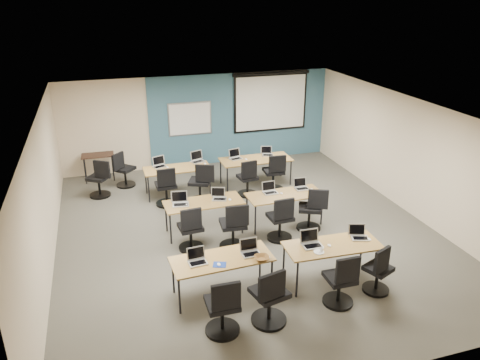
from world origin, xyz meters
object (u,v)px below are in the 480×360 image
object	(u,v)px
laptop_5	(219,196)
laptop_6	(270,190)
laptop_8	(159,164)
task_chair_9	(201,186)
training_table_mid_right	(285,196)
task_chair_1	(270,301)
training_table_mid_left	(204,204)
task_chair_3	(378,273)
task_chair_4	(191,232)
laptop_10	(235,156)
whiteboard	(190,119)
training_table_front_right	(332,247)
task_chair_0	(223,311)
task_chair_7	(311,212)
projector_screen	(271,99)
laptop_7	(301,186)
training_table_front_left	(222,261)
laptop_2	(311,242)
task_chair_5	(234,230)
laptop_4	(180,201)
spare_chair_b	(100,181)
task_chair_10	(248,181)
training_table_back_right	(256,160)
laptop_0	(197,259)
utility_table	(98,158)
laptop_1	(250,250)
task_chair_11	(274,176)
task_chair_8	(166,189)
task_chair_2	(341,284)
laptop_9	(197,159)
training_table_back_left	(177,170)
laptop_11	(267,153)
task_chair_6	(281,222)

from	to	relation	value
laptop_5	laptop_6	xyz separation A→B (m)	(1.17, -0.02, 0.00)
laptop_8	task_chair_9	bearing A→B (deg)	-65.35
training_table_mid_right	task_chair_1	size ratio (longest dim) A/B	1.62
training_table_mid_left	laptop_8	bearing A→B (deg)	102.12
training_table_mid_right	task_chair_3	bearing A→B (deg)	-79.93
task_chair_4	laptop_10	bearing A→B (deg)	54.55
laptop_10	whiteboard	bearing A→B (deg)	101.60
training_table_front_right	task_chair_0	world-z (taller)	task_chair_0
task_chair_3	task_chair_7	distance (m)	2.47
projector_screen	laptop_7	xyz separation A→B (m)	(-0.79, -4.14, -1.10)
training_table_front_left	task_chair_3	distance (m)	2.73
training_table_front_right	laptop_7	distance (m)	2.56
training_table_mid_right	laptop_2	size ratio (longest dim) A/B	4.86
task_chair_5	task_chair_9	xyz separation A→B (m)	(-0.13, 2.42, -0.00)
laptop_4	spare_chair_b	xyz separation A→B (m)	(-1.60, 2.61, -0.38)
task_chair_1	task_chair_3	bearing A→B (deg)	-7.69
laptop_10	task_chair_10	distance (m)	0.95
training_table_back_right	training_table_front_right	bearing A→B (deg)	-91.58
laptop_0	utility_table	distance (m)	6.30
training_table_mid_right	laptop_1	bearing A→B (deg)	-126.26
task_chair_0	laptop_8	xyz separation A→B (m)	(-0.12, 5.74, 0.37)
training_table_front_right	task_chair_5	size ratio (longest dim) A/B	1.65
task_chair_1	training_table_front_left	bearing A→B (deg)	104.53
laptop_0	laptop_1	distance (m)	0.94
laptop_10	task_chair_10	size ratio (longest dim) A/B	0.33
task_chair_11	whiteboard	bearing A→B (deg)	127.31
laptop_10	laptop_7	bearing A→B (deg)	-84.70
task_chair_8	task_chair_2	bearing A→B (deg)	-67.35
task_chair_1	laptop_9	xyz separation A→B (m)	(0.13, 5.81, 0.36)
task_chair_2	task_chair_10	xyz separation A→B (m)	(-0.07, 4.76, -0.00)
training_table_mid_right	laptop_2	world-z (taller)	laptop_2
laptop_6	utility_table	distance (m)	5.24
task_chair_3	training_table_back_left	bearing A→B (deg)	92.65
task_chair_1	task_chair_2	bearing A→B (deg)	-9.26
task_chair_5	laptop_11	world-z (taller)	task_chair_5
training_table_back_left	spare_chair_b	distance (m)	1.99
projector_screen	laptop_4	xyz separation A→B (m)	(-3.59, -4.15, -1.09)
task_chair_2	task_chair_9	size ratio (longest dim) A/B	0.96
training_table_back_left	task_chair_6	world-z (taller)	task_chair_6
training_table_mid_left	training_table_back_right	bearing A→B (deg)	47.49
task_chair_5	laptop_9	size ratio (longest dim) A/B	2.99
task_chair_4	task_chair_9	size ratio (longest dim) A/B	0.96
laptop_5	task_chair_8	distance (m)	1.84
task_chair_5	laptop_11	distance (m)	3.88
whiteboard	laptop_5	xyz separation A→B (m)	(-0.24, -4.14, -0.66)
laptop_7	utility_table	distance (m)	5.80
laptop_9	task_chair_4	bearing A→B (deg)	-124.66
laptop_1	task_chair_1	bearing A→B (deg)	-90.84
projector_screen	training_table_front_left	size ratio (longest dim) A/B	1.39
training_table_back_right	laptop_4	world-z (taller)	laptop_4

